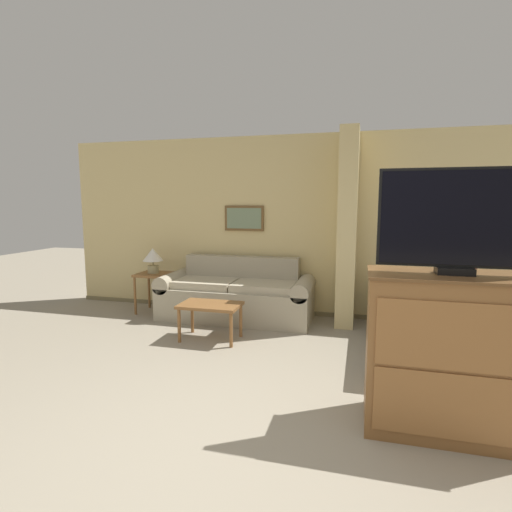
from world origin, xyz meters
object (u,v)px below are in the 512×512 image
Objects in this scene: table_lamp at (153,257)px; bed at (457,328)px; coffee_table at (210,308)px; tv at (458,221)px; couch at (236,296)px; tv_dresser at (449,354)px; backpack at (458,279)px.

table_lamp is 0.18× the size of bed.
coffee_table is at bearing -174.35° from bed.
bed is at bearing 5.65° from coffee_table.
table_lamp is 4.35m from tv.
couch is at bearing 0.07° from table_lamp.
table_lamp is at bearing -179.93° from couch.
tv_dresser is at bearing -32.55° from table_lamp.
couch is 1.88× the size of tv_dresser.
table_lamp is 4.13m from bed.
couch is 1.03× the size of bed.
backpack is (2.75, -0.49, 0.47)m from couch.
table_lamp is 4.31m from tv_dresser.
tv_dresser reaches higher than table_lamp.
bed is 0.54m from backpack.
bed is at bearing -94.63° from backpack.
coffee_table is at bearing 149.65° from tv.
table_lamp is 0.32× the size of tv_dresser.
table_lamp is 0.84× the size of backpack.
couch is 3.49m from tv.
couch is 1.40m from table_lamp.
bed is at bearing 75.87° from tv_dresser.
bed is at bearing -13.58° from couch.
tv_dresser is 1.89m from backpack.
tv is 2.01m from backpack.
couch is 2.07× the size of tv.
table_lamp reaches higher than bed.
backpack is (0.43, 1.82, -0.73)m from tv.
tv is at bearing -103.27° from backpack.
tv is at bearing -44.86° from couch.
tv is at bearing -104.13° from bed.
tv is (3.62, -2.31, 0.68)m from table_lamp.
table_lamp is at bearing 143.68° from coffee_table.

